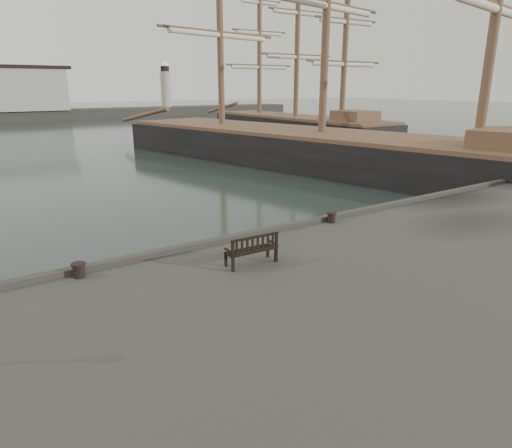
{
  "coord_description": "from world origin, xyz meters",
  "views": [
    {
      "loc": [
        -7.36,
        -12.96,
        6.65
      ],
      "look_at": [
        1.08,
        -0.5,
        2.1
      ],
      "focal_mm": 32.0,
      "sensor_mm": 36.0,
      "label": 1
    }
  ],
  "objects_px": {
    "bench": "(252,255)",
    "tall_ship_main": "(321,157)",
    "bollard_right": "(331,217)",
    "tall_ship_far": "(295,132)",
    "bollard_left": "(79,270)"
  },
  "relations": [
    {
      "from": "tall_ship_main",
      "to": "tall_ship_far",
      "type": "bearing_deg",
      "value": 45.19
    },
    {
      "from": "bollard_right",
      "to": "tall_ship_far",
      "type": "distance_m",
      "value": 44.32
    },
    {
      "from": "bench",
      "to": "tall_ship_main",
      "type": "distance_m",
      "value": 26.84
    },
    {
      "from": "bollard_left",
      "to": "tall_ship_main",
      "type": "height_order",
      "value": "tall_ship_main"
    },
    {
      "from": "bollard_right",
      "to": "tall_ship_far",
      "type": "height_order",
      "value": "tall_ship_far"
    },
    {
      "from": "bench",
      "to": "bollard_left",
      "type": "bearing_deg",
      "value": 160.08
    },
    {
      "from": "bollard_right",
      "to": "tall_ship_main",
      "type": "relative_size",
      "value": 0.01
    },
    {
      "from": "bench",
      "to": "tall_ship_main",
      "type": "height_order",
      "value": "tall_ship_main"
    },
    {
      "from": "bench",
      "to": "bollard_right",
      "type": "xyz_separation_m",
      "value": [
        4.99,
        1.89,
        -0.09
      ]
    },
    {
      "from": "tall_ship_far",
      "to": "tall_ship_main",
      "type": "bearing_deg",
      "value": -121.64
    },
    {
      "from": "bollard_left",
      "to": "bollard_right",
      "type": "xyz_separation_m",
      "value": [
        9.49,
        0.0,
        -0.01
      ]
    },
    {
      "from": "bollard_right",
      "to": "tall_ship_main",
      "type": "xyz_separation_m",
      "value": [
        14.4,
        16.64,
        -0.92
      ]
    },
    {
      "from": "bollard_left",
      "to": "tall_ship_main",
      "type": "bearing_deg",
      "value": 34.86
    },
    {
      "from": "bench",
      "to": "bollard_left",
      "type": "relative_size",
      "value": 3.86
    },
    {
      "from": "tall_ship_main",
      "to": "bollard_right",
      "type": "bearing_deg",
      "value": -142.46
    }
  ]
}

